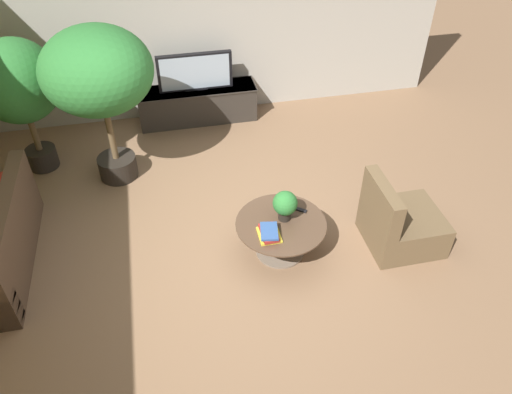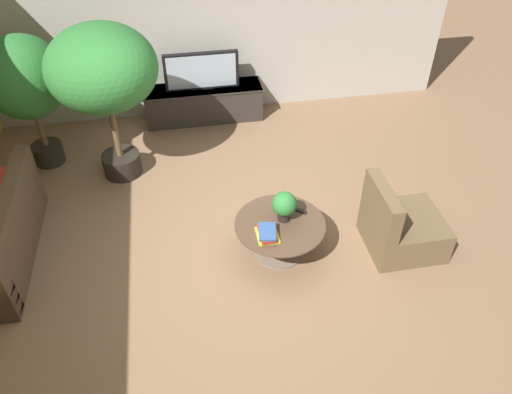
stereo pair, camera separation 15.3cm
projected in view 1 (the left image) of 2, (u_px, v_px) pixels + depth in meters
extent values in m
plane|color=brown|center=(243.00, 251.00, 5.63)|extent=(24.00, 24.00, 0.00)
cube|color=#A39E93|center=(198.00, 16.00, 7.11)|extent=(7.40, 0.12, 3.00)
cube|color=#2D2823|center=(198.00, 104.00, 7.64)|extent=(1.77, 0.48, 0.53)
cube|color=#2D2823|center=(196.00, 89.00, 7.48)|extent=(1.80, 0.50, 0.02)
cube|color=black|center=(195.00, 72.00, 7.30)|extent=(1.10, 0.08, 0.55)
cube|color=#99A8B7|center=(195.00, 73.00, 7.26)|extent=(1.01, 0.00, 0.50)
cube|color=black|center=(196.00, 88.00, 7.47)|extent=(0.33, 0.13, 0.02)
cylinder|color=#756656|center=(280.00, 251.00, 5.62)|extent=(0.54, 0.54, 0.02)
cylinder|color=#756656|center=(280.00, 238.00, 5.49)|extent=(0.10, 0.10, 0.42)
cylinder|color=#4C3828|center=(281.00, 224.00, 5.35)|extent=(0.98, 0.98, 0.02)
cube|color=#4C3828|center=(9.00, 218.00, 5.12)|extent=(0.16, 1.89, 0.42)
cube|color=#4C3828|center=(0.00, 198.00, 5.93)|extent=(0.84, 0.20, 0.54)
cube|color=#B23328|center=(2.00, 194.00, 5.49)|extent=(0.17, 0.37, 0.34)
cube|color=brown|center=(403.00, 228.00, 5.63)|extent=(0.80, 0.76, 0.40)
cube|color=brown|center=(382.00, 203.00, 5.30)|extent=(0.14, 0.76, 0.46)
cylinder|color=black|center=(42.00, 157.00, 6.78)|extent=(0.40, 0.40, 0.28)
cylinder|color=brown|center=(35.00, 134.00, 6.54)|extent=(0.08, 0.08, 0.47)
ellipsoid|color=#286B2D|center=(17.00, 81.00, 6.05)|extent=(1.03, 1.03, 1.05)
cylinder|color=black|center=(118.00, 166.00, 6.61)|extent=(0.50, 0.50, 0.29)
cylinder|color=brown|center=(111.00, 134.00, 6.29)|extent=(0.08, 0.08, 0.71)
ellipsoid|color=#286B2D|center=(97.00, 71.00, 5.73)|extent=(1.30, 1.30, 1.02)
cylinder|color=black|center=(285.00, 215.00, 5.37)|extent=(0.14, 0.14, 0.10)
sphere|color=#286B2D|center=(285.00, 203.00, 5.26)|extent=(0.27, 0.27, 0.27)
cube|color=gold|center=(269.00, 235.00, 5.19)|extent=(0.23, 0.27, 0.03)
cube|color=#A32823|center=(269.00, 233.00, 5.17)|extent=(0.17, 0.29, 0.04)
cube|color=#2D4C84|center=(269.00, 231.00, 5.14)|extent=(0.22, 0.29, 0.03)
cube|color=black|center=(300.00, 210.00, 5.50)|extent=(0.15, 0.13, 0.02)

